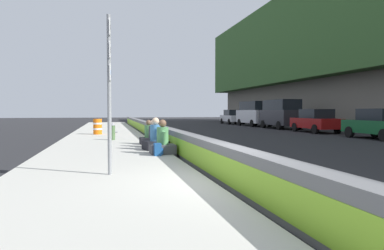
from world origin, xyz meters
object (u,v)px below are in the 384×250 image
(fire_hydrant, at_px, (113,131))
(seated_person_rear, at_px, (153,138))
(seated_person_foreground, at_px, (163,143))
(seated_person_middle, at_px, (156,140))
(route_sign_post, at_px, (109,82))
(parked_car_far, at_px, (254,113))
(parked_car_midline, at_px, (281,113))
(parked_car_third, at_px, (380,124))
(parked_car_fourth, at_px, (316,121))
(construction_barrel, at_px, (98,127))
(backpack, at_px, (158,150))
(seated_person_far, at_px, (149,136))
(parked_car_farther, at_px, (233,117))

(fire_hydrant, distance_m, seated_person_rear, 4.23)
(seated_person_foreground, distance_m, seated_person_middle, 1.33)
(route_sign_post, bearing_deg, parked_car_far, -29.14)
(parked_car_midline, bearing_deg, parked_car_third, 179.37)
(parked_car_fourth, bearing_deg, parked_car_third, 179.73)
(route_sign_post, bearing_deg, construction_barrel, 2.59)
(backpack, relative_size, construction_barrel, 0.42)
(seated_person_far, relative_size, construction_barrel, 1.11)
(fire_hydrant, xyz_separation_m, parked_car_farther, (22.65, -14.36, 0.27))
(parked_car_fourth, xyz_separation_m, parked_car_midline, (5.65, -0.10, 0.49))
(parked_car_fourth, xyz_separation_m, parked_car_farther, (17.45, 0.19, 0.00))
(parked_car_fourth, height_order, parked_car_farther, same)
(fire_hydrant, bearing_deg, backpack, -168.84)
(route_sign_post, distance_m, parked_car_midline, 25.58)
(construction_barrel, relative_size, parked_car_third, 0.21)
(seated_person_foreground, bearing_deg, seated_person_middle, 2.65)
(backpack, distance_m, construction_barrel, 11.55)
(fire_hydrant, relative_size, parked_car_far, 0.17)
(parked_car_fourth, distance_m, parked_car_farther, 17.45)
(parked_car_third, bearing_deg, fire_hydrant, 85.26)
(parked_car_fourth, bearing_deg, parked_car_far, 0.39)
(backpack, bearing_deg, seated_person_foreground, -25.63)
(seated_person_far, relative_size, parked_car_midline, 0.20)
(fire_hydrant, height_order, parked_car_midline, parked_car_midline)
(parked_car_fourth, bearing_deg, seated_person_rear, 125.08)
(parked_car_fourth, distance_m, parked_car_far, 11.16)
(fire_hydrant, xyz_separation_m, seated_person_rear, (-3.94, -1.54, -0.11))
(construction_barrel, bearing_deg, parked_car_fourth, -87.66)
(backpack, height_order, parked_car_midline, parked_car_midline)
(parked_car_third, height_order, parked_car_farther, same)
(parked_car_third, relative_size, parked_car_midline, 0.89)
(construction_barrel, xyz_separation_m, parked_car_farther, (18.08, -15.21, 0.24))
(parked_car_farther, bearing_deg, parked_car_third, -179.61)
(fire_hydrant, distance_m, parked_car_far, 21.85)
(backpack, distance_m, parked_car_fourth, 17.84)
(seated_person_rear, height_order, parked_car_third, parked_car_third)
(route_sign_post, height_order, backpack, route_sign_post)
(backpack, height_order, parked_car_far, parked_car_far)
(parked_car_midline, bearing_deg, parked_car_fourth, 178.97)
(backpack, height_order, parked_car_fourth, parked_car_fourth)
(seated_person_foreground, distance_m, parked_car_fourth, 17.36)
(seated_person_middle, distance_m, seated_person_rear, 1.03)
(construction_barrel, bearing_deg, seated_person_rear, -164.35)
(seated_person_far, relative_size, backpack, 2.63)
(route_sign_post, xyz_separation_m, seated_person_far, (7.34, -1.69, -1.76))
(seated_person_foreground, relative_size, parked_car_midline, 0.23)
(seated_person_rear, bearing_deg, fire_hydrant, 21.35)
(fire_hydrant, distance_m, construction_barrel, 4.65)
(fire_hydrant, relative_size, parked_car_farther, 0.19)
(seated_person_far, bearing_deg, backpack, 177.74)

